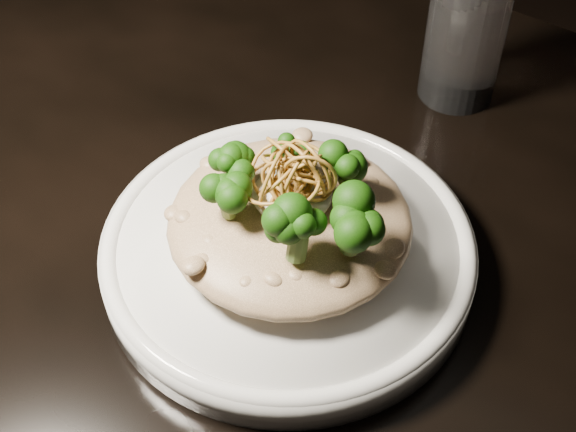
# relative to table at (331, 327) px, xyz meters

# --- Properties ---
(table) EXTENTS (1.10, 0.80, 0.75)m
(table) POSITION_rel_table_xyz_m (0.00, 0.00, 0.00)
(table) COLOR black
(table) RESTS_ON ground
(plate) EXTENTS (0.28, 0.28, 0.03)m
(plate) POSITION_rel_table_xyz_m (-0.03, -0.02, 0.10)
(plate) COLOR silver
(plate) RESTS_ON table
(risotto) EXTENTS (0.18, 0.18, 0.04)m
(risotto) POSITION_rel_table_xyz_m (-0.03, -0.02, 0.13)
(risotto) COLOR brown
(risotto) RESTS_ON plate
(broccoli) EXTENTS (0.13, 0.13, 0.05)m
(broccoli) POSITION_rel_table_xyz_m (-0.02, -0.03, 0.17)
(broccoli) COLOR black
(broccoli) RESTS_ON risotto
(cheese) EXTENTS (0.06, 0.06, 0.02)m
(cheese) POSITION_rel_table_xyz_m (-0.03, -0.02, 0.16)
(cheese) COLOR silver
(cheese) RESTS_ON risotto
(shallots) EXTENTS (0.05, 0.05, 0.03)m
(shallots) POSITION_rel_table_xyz_m (-0.02, -0.02, 0.18)
(shallots) COLOR brown
(shallots) RESTS_ON cheese
(drinking_glass) EXTENTS (0.08, 0.08, 0.12)m
(drinking_glass) POSITION_rel_table_xyz_m (-0.03, 0.24, 0.14)
(drinking_glass) COLOR white
(drinking_glass) RESTS_ON table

